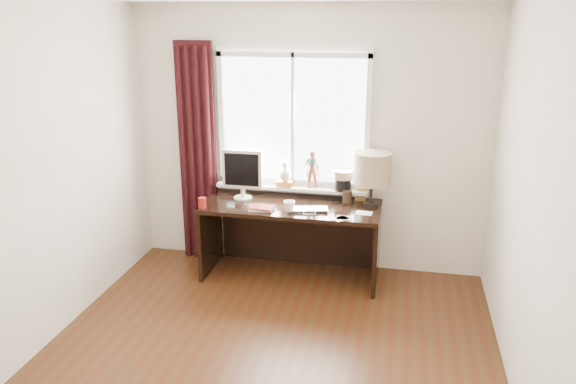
% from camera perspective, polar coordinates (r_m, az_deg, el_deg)
% --- Properties ---
extents(floor, '(3.50, 4.00, 0.00)m').
position_cam_1_polar(floor, '(4.27, -2.92, -18.14)').
color(floor, '#3C2510').
rests_on(floor, ground).
extents(wall_back, '(3.50, 0.00, 2.60)m').
position_cam_1_polar(wall_back, '(5.55, 2.10, 5.25)').
color(wall_back, beige).
rests_on(wall_back, ground).
extents(wall_left, '(0.00, 4.00, 2.60)m').
position_cam_1_polar(wall_left, '(4.43, -25.66, 0.22)').
color(wall_left, beige).
rests_on(wall_left, ground).
extents(wall_right, '(0.00, 4.00, 2.60)m').
position_cam_1_polar(wall_right, '(3.65, 24.44, -3.17)').
color(wall_right, beige).
rests_on(wall_right, ground).
extents(laptop, '(0.40, 0.30, 0.03)m').
position_cam_1_polar(laptop, '(5.20, 2.15, -1.79)').
color(laptop, silver).
rests_on(laptop, desk).
extents(mug, '(0.15, 0.15, 0.11)m').
position_cam_1_polar(mug, '(5.16, 0.13, -1.43)').
color(mug, white).
rests_on(mug, desk).
extents(red_cup, '(0.07, 0.07, 0.10)m').
position_cam_1_polar(red_cup, '(5.33, -8.70, -1.08)').
color(red_cup, maroon).
rests_on(red_cup, desk).
extents(window, '(1.52, 0.22, 1.40)m').
position_cam_1_polar(window, '(5.52, 0.59, 5.23)').
color(window, white).
rests_on(window, ground).
extents(curtain, '(0.38, 0.09, 2.25)m').
position_cam_1_polar(curtain, '(5.80, -9.20, 3.70)').
color(curtain, black).
rests_on(curtain, floor).
extents(desk, '(1.70, 0.70, 0.75)m').
position_cam_1_polar(desk, '(5.54, 0.50, -3.36)').
color(desk, black).
rests_on(desk, floor).
extents(monitor, '(0.40, 0.18, 0.49)m').
position_cam_1_polar(monitor, '(5.48, -4.68, 2.10)').
color(monitor, beige).
rests_on(monitor, desk).
extents(notebook_stack, '(0.24, 0.18, 0.03)m').
position_cam_1_polar(notebook_stack, '(5.23, -2.72, -1.63)').
color(notebook_stack, beige).
rests_on(notebook_stack, desk).
extents(brush_holder, '(0.09, 0.09, 0.25)m').
position_cam_1_polar(brush_holder, '(5.44, 6.04, -0.45)').
color(brush_holder, black).
rests_on(brush_holder, desk).
extents(icon_frame, '(0.10, 0.02, 0.13)m').
position_cam_1_polar(icon_frame, '(5.50, 7.38, -0.24)').
color(icon_frame, gold).
rests_on(icon_frame, desk).
extents(table_lamp, '(0.35, 0.35, 0.52)m').
position_cam_1_polar(table_lamp, '(5.29, 8.55, 2.34)').
color(table_lamp, black).
rests_on(table_lamp, desk).
extents(loose_papers, '(0.36, 0.33, 0.00)m').
position_cam_1_polar(loose_papers, '(5.09, 6.30, -2.48)').
color(loose_papers, white).
rests_on(loose_papers, desk).
extents(desk_cables, '(0.37, 0.33, 0.01)m').
position_cam_1_polar(desk_cables, '(5.37, 3.65, -1.28)').
color(desk_cables, black).
rests_on(desk_cables, desk).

